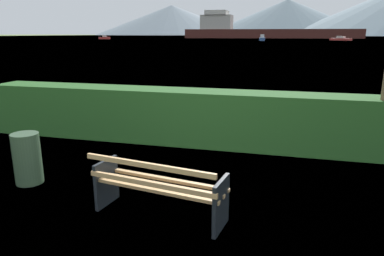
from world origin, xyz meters
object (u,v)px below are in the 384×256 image
object	(u,v)px
trash_bin	(27,158)
sailboat_mid	(105,38)
tender_far	(341,39)
park_bench	(158,188)
fishing_boat_near	(262,39)
cargo_ship_large	(257,30)

from	to	relation	value
trash_bin	sailboat_mid	size ratio (longest dim) A/B	0.19
tender_far	park_bench	bearing A→B (deg)	-98.49
trash_bin	sailboat_mid	distance (m)	159.72
fishing_boat_near	sailboat_mid	distance (m)	71.89
tender_far	cargo_ship_large	bearing A→B (deg)	119.77
fishing_boat_near	tender_far	bearing A→B (deg)	23.04
trash_bin	cargo_ship_large	xyz separation A→B (m)	(-11.52, 194.86, 3.61)
cargo_ship_large	fishing_boat_near	bearing A→B (deg)	-84.12
fishing_boat_near	sailboat_mid	xyz separation A→B (m)	(-69.58, 18.08, -0.08)
cargo_ship_large	tender_far	xyz separation A→B (m)	(34.23, -59.84, -3.50)
trash_bin	fishing_boat_near	size ratio (longest dim) A/B	0.16
cargo_ship_large	tender_far	size ratio (longest dim) A/B	12.64
park_bench	fishing_boat_near	size ratio (longest dim) A/B	0.36
cargo_ship_large	sailboat_mid	xyz separation A→B (m)	(-62.24, -53.20, -3.37)
trash_bin	tender_far	world-z (taller)	tender_far
trash_bin	tender_far	bearing A→B (deg)	80.45
tender_far	sailboat_mid	bearing A→B (deg)	176.06
park_bench	trash_bin	world-z (taller)	park_bench
park_bench	tender_far	bearing A→B (deg)	81.51
cargo_ship_large	sailboat_mid	size ratio (longest dim) A/B	19.98
cargo_ship_large	trash_bin	bearing A→B (deg)	-86.62
fishing_boat_near	cargo_ship_large	bearing A→B (deg)	95.88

